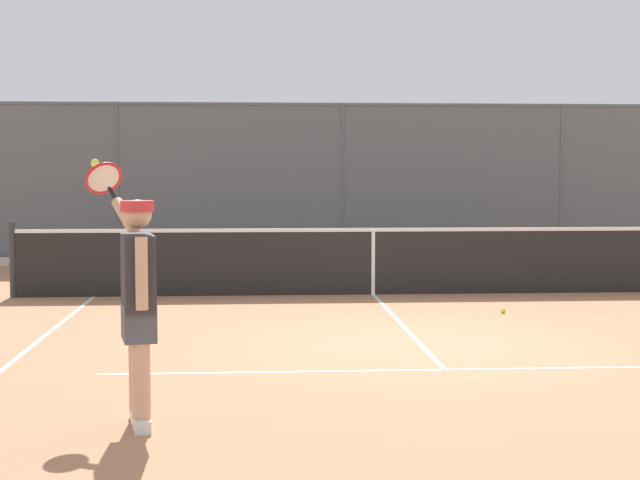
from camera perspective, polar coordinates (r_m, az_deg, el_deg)
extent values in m
plane|color=#B27551|center=(10.14, 5.92, -6.12)|extent=(60.00, 60.00, 0.00)
cube|color=white|center=(8.93, 7.29, -7.52)|extent=(6.21, 0.05, 0.01)
cube|color=white|center=(9.52, -17.74, -6.96)|extent=(0.05, 9.69, 0.01)
cube|color=white|center=(11.52, 4.72, -4.86)|extent=(0.05, 5.33, 0.01)
cylinder|color=#565B60|center=(19.72, 13.88, 3.26)|extent=(0.07, 0.07, 3.07)
cylinder|color=#565B60|center=(18.86, 1.33, 3.34)|extent=(0.07, 0.07, 3.07)
cylinder|color=#565B60|center=(18.96, -11.73, 3.26)|extent=(0.07, 0.07, 3.07)
cylinder|color=#565B60|center=(18.90, 1.34, 7.89)|extent=(17.18, 0.05, 0.05)
cube|color=#565B60|center=(18.86, 1.33, 3.34)|extent=(17.18, 0.02, 3.07)
cube|color=#387A3D|center=(19.51, 1.16, 3.07)|extent=(20.18, 0.90, 2.87)
cube|color=silver|center=(18.76, 1.37, -1.13)|extent=(18.18, 0.18, 0.15)
cylinder|color=#2D2D2D|center=(14.38, -17.51, -1.10)|extent=(0.09, 0.09, 1.07)
cube|color=black|center=(14.08, 3.12, -1.35)|extent=(10.12, 0.02, 0.91)
cube|color=white|center=(14.04, 3.12, 0.60)|extent=(10.12, 0.04, 0.05)
cube|color=white|center=(14.08, 3.12, -1.35)|extent=(0.05, 0.04, 0.91)
cube|color=silver|center=(6.97, -10.37, -10.54)|extent=(0.16, 0.28, 0.09)
cylinder|color=tan|center=(6.88, -10.42, -7.22)|extent=(0.13, 0.13, 0.73)
cube|color=silver|center=(7.21, -10.55, -10.04)|extent=(0.16, 0.28, 0.09)
cylinder|color=tan|center=(7.12, -10.59, -6.83)|extent=(0.13, 0.13, 0.73)
cube|color=#474C56|center=(6.95, -10.54, -4.70)|extent=(0.29, 0.42, 0.26)
cube|color=#2D2D33|center=(6.91, -10.58, -1.87)|extent=(0.30, 0.49, 0.53)
cylinder|color=tan|center=(6.63, -10.38, -1.94)|extent=(0.08, 0.08, 0.49)
cylinder|color=tan|center=(7.30, -11.29, 1.35)|extent=(0.25, 0.36, 0.28)
sphere|color=tan|center=(6.88, -10.62, 1.50)|extent=(0.20, 0.20, 0.20)
cylinder|color=red|center=(6.87, -10.63, 1.96)|extent=(0.27, 0.27, 0.08)
cube|color=red|center=(6.99, -10.70, 1.75)|extent=(0.21, 0.21, 0.02)
cylinder|color=black|center=(7.51, -11.99, 2.59)|extent=(0.11, 0.16, 0.13)
torus|color=red|center=(7.68, -12.52, 3.53)|extent=(0.35, 0.30, 0.26)
cylinder|color=silver|center=(7.68, -12.52, 3.53)|extent=(0.29, 0.24, 0.21)
sphere|color=#C1D138|center=(7.85, -13.01, 4.40)|extent=(0.07, 0.07, 0.07)
sphere|color=#CCDB33|center=(12.48, 10.64, -4.08)|extent=(0.07, 0.07, 0.07)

